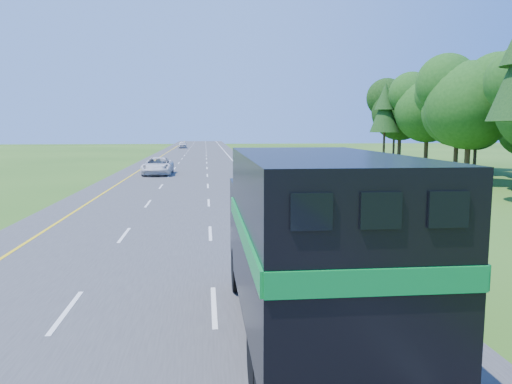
% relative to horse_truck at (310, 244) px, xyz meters
% --- Properties ---
extents(road, '(15.00, 260.00, 0.04)m').
position_rel_horse_truck_xyz_m(road, '(-3.76, 41.53, -2.18)').
color(road, '#38383A').
rests_on(road, ground).
extents(lane_markings, '(11.15, 260.00, 0.01)m').
position_rel_horse_truck_xyz_m(lane_markings, '(-3.76, 41.53, -2.16)').
color(lane_markings, yellow).
rests_on(lane_markings, road).
extents(horse_truck, '(2.93, 9.15, 4.05)m').
position_rel_horse_truck_xyz_m(horse_truck, '(0.00, 0.00, 0.00)').
color(horse_truck, black).
rests_on(horse_truck, road).
extents(white_suv, '(2.81, 6.07, 1.68)m').
position_rel_horse_truck_xyz_m(white_suv, '(-6.77, 39.92, -1.32)').
color(white_suv, silver).
rests_on(white_suv, road).
extents(far_car, '(1.94, 4.60, 1.55)m').
position_rel_horse_truck_xyz_m(far_car, '(-7.32, 107.45, -1.39)').
color(far_car, silver).
rests_on(far_car, road).
extents(delineator, '(0.08, 0.04, 0.98)m').
position_rel_horse_truck_xyz_m(delineator, '(5.21, 13.05, -1.68)').
color(delineator, '#FB500D').
rests_on(delineator, ground).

